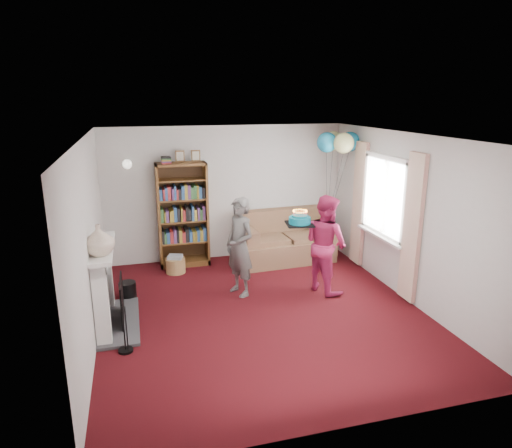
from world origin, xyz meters
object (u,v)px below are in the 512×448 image
object	(u,v)px
sofa	(284,241)
person_striped	(240,247)
bookcase	(183,215)
birthday_cake	(300,220)
person_magenta	(326,244)

from	to	relation	value
sofa	person_striped	xyz separation A→B (m)	(-1.17, -1.36, 0.43)
bookcase	birthday_cake	distance (m)	2.38
sofa	person_magenta	bearing A→B (deg)	-87.46
person_striped	birthday_cake	distance (m)	1.01
sofa	person_striped	bearing A→B (deg)	-134.25
bookcase	person_magenta	bearing A→B (deg)	-41.42
person_magenta	birthday_cake	bearing A→B (deg)	65.89
person_striped	birthday_cake	xyz separation A→B (m)	(0.91, -0.16, 0.40)
person_striped	birthday_cake	world-z (taller)	person_striped
person_magenta	bookcase	bearing A→B (deg)	29.42
person_striped	birthday_cake	bearing A→B (deg)	55.50
bookcase	person_striped	xyz separation A→B (m)	(0.69, -1.59, -0.15)
sofa	person_magenta	distance (m)	1.63
sofa	person_magenta	size ratio (longest dim) A/B	1.12
sofa	birthday_cake	distance (m)	1.75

